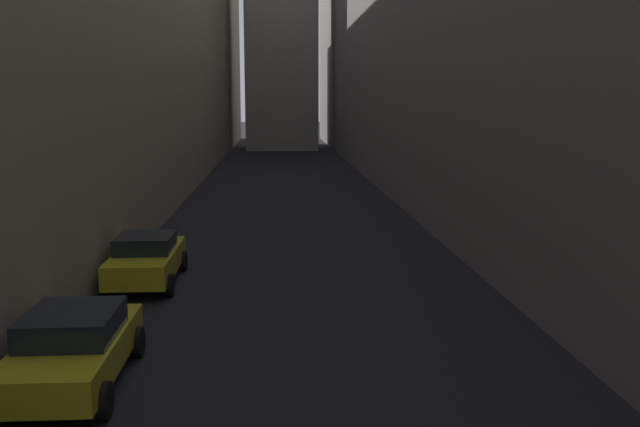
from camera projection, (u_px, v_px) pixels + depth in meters
ground_plane at (287, 188)px, 42.03m from camera, size 264.00×264.00×0.00m
building_block_left at (110, 23)px, 41.76m from camera, size 10.09×108.00×19.67m
parked_car_left_third at (73, 347)px, 12.80m from camera, size 1.96×4.21×1.43m
parked_car_left_far at (146, 258)px, 20.04m from camera, size 1.91×4.22×1.43m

